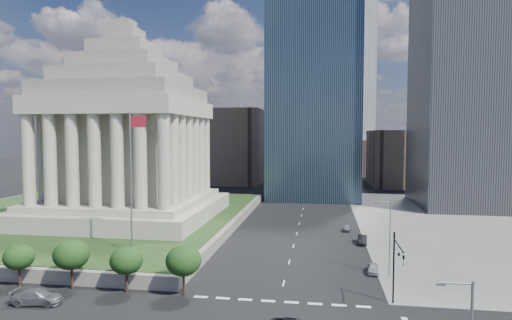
% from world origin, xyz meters
% --- Properties ---
extents(ground, '(500.00, 500.00, 0.00)m').
position_xyz_m(ground, '(0.00, 100.00, 0.00)').
color(ground, black).
rests_on(ground, ground).
extents(plaza_terrace, '(66.00, 70.00, 1.80)m').
position_xyz_m(plaza_terrace, '(-45.00, 50.00, 0.90)').
color(plaza_terrace, '#6C675C').
rests_on(plaza_terrace, ground).
extents(plaza_lawn, '(64.00, 68.00, 0.10)m').
position_xyz_m(plaza_lawn, '(-45.00, 50.00, 1.85)').
color(plaza_lawn, '#1D3415').
rests_on(plaza_lawn, plaza_terrace).
extents(war_memorial, '(34.00, 34.00, 39.00)m').
position_xyz_m(war_memorial, '(-34.00, 48.00, 21.40)').
color(war_memorial, '#9D9584').
rests_on(war_memorial, plaza_lawn).
extents(flagpole, '(2.52, 0.24, 20.00)m').
position_xyz_m(flagpole, '(-21.83, 24.00, 13.11)').
color(flagpole, slate).
rests_on(flagpole, plaza_lawn).
extents(midrise_glass, '(26.00, 26.00, 60.00)m').
position_xyz_m(midrise_glass, '(2.00, 95.00, 30.00)').
color(midrise_glass, black).
rests_on(midrise_glass, ground).
extents(highrise_ne, '(26.00, 28.00, 100.00)m').
position_xyz_m(highrise_ne, '(42.00, 85.00, 50.00)').
color(highrise_ne, black).
rests_on(highrise_ne, ground).
extents(building_filler_ne, '(20.00, 30.00, 20.00)m').
position_xyz_m(building_filler_ne, '(32.00, 130.00, 10.00)').
color(building_filler_ne, brown).
rests_on(building_filler_ne, ground).
extents(building_filler_nw, '(24.00, 30.00, 28.00)m').
position_xyz_m(building_filler_nw, '(-30.00, 130.00, 14.00)').
color(building_filler_nw, brown).
rests_on(building_filler_nw, ground).
extents(traffic_signal_ne, '(0.30, 5.74, 8.00)m').
position_xyz_m(traffic_signal_ne, '(12.50, 13.70, 5.25)').
color(traffic_signal_ne, black).
rests_on(traffic_signal_ne, ground).
extents(street_lamp_north, '(2.13, 0.22, 10.00)m').
position_xyz_m(street_lamp_north, '(13.33, 25.00, 5.66)').
color(street_lamp_north, slate).
rests_on(street_lamp_north, ground).
extents(suv_grey, '(5.73, 2.87, 1.60)m').
position_xyz_m(suv_grey, '(-26.17, 9.22, 0.80)').
color(suv_grey, '#575A5F').
rests_on(suv_grey, ground).
extents(parked_sedan_near, '(1.87, 3.80, 1.25)m').
position_xyz_m(parked_sedan_near, '(11.50, 25.77, 0.62)').
color(parked_sedan_near, '#9D9EA6').
rests_on(parked_sedan_near, ground).
extents(parked_sedan_mid, '(1.88, 4.40, 1.41)m').
position_xyz_m(parked_sedan_mid, '(11.50, 41.29, 0.71)').
color(parked_sedan_mid, black).
rests_on(parked_sedan_mid, ground).
extents(parked_sedan_far, '(2.03, 3.78, 1.22)m').
position_xyz_m(parked_sedan_far, '(9.46, 50.88, 0.61)').
color(parked_sedan_far, slate).
rests_on(parked_sedan_far, ground).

